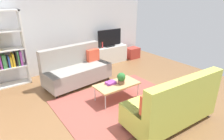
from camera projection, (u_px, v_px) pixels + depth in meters
ground_plane at (113, 101)px, 4.68m from camera, size 7.68×7.68×0.00m
wall_far at (64, 28)px, 6.27m from camera, size 6.40×0.12×2.90m
area_rug at (120, 103)px, 4.62m from camera, size 2.90×2.20×0.01m
couch_beige at (77, 69)px, 5.50m from camera, size 1.99×1.06×1.10m
couch_green at (172, 105)px, 3.72m from camera, size 1.94×0.93×1.10m
coffee_table at (117, 85)px, 4.65m from camera, size 1.10×0.56×0.42m
tv_console at (109, 55)px, 7.29m from camera, size 1.40×0.44×0.64m
tv at (110, 38)px, 7.04m from camera, size 1.00×0.20×0.64m
bookshelf at (2, 53)px, 5.15m from camera, size 1.10×0.36×2.10m
storage_trunk at (133, 53)px, 7.85m from camera, size 0.52×0.40×0.44m
potted_plant at (121, 78)px, 4.59m from camera, size 0.21×0.21×0.29m
table_book_0 at (111, 83)px, 4.64m from camera, size 0.26×0.20×0.03m
table_book_1 at (111, 82)px, 4.62m from camera, size 0.26×0.20×0.03m
vase_0 at (95, 47)px, 6.87m from camera, size 0.08×0.08×0.13m
bottle_0 at (100, 45)px, 6.86m from camera, size 0.05×0.05×0.22m
bottle_1 at (102, 45)px, 6.92m from camera, size 0.05×0.05×0.23m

